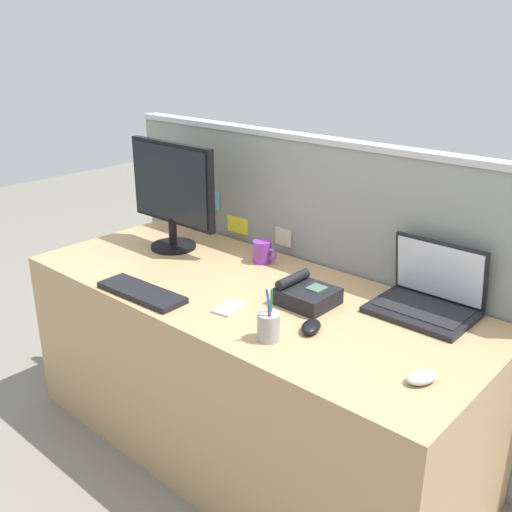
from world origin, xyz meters
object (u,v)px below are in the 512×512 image
at_px(cell_phone_silver_slab, 230,307).
at_px(coffee_mug, 263,252).
at_px(laptop, 429,295).
at_px(computer_mouse_left_hand, 422,377).
at_px(desktop_monitor, 172,190).
at_px(keyboard_main, 142,292).
at_px(computer_mouse_right_hand, 311,327).
at_px(pen_cup, 269,326).
at_px(desk_phone, 306,294).

distance_m(cell_phone_silver_slab, coffee_mug, 0.46).
xyz_separation_m(laptop, computer_mouse_left_hand, (0.20, -0.43, -0.04)).
xyz_separation_m(desktop_monitor, keyboard_main, (0.30, -0.42, -0.25)).
relative_size(computer_mouse_right_hand, pen_cup, 0.55).
bearing_deg(keyboard_main, computer_mouse_left_hand, 5.96).
height_order(laptop, desk_phone, laptop).
bearing_deg(coffee_mug, laptop, 3.18).
xyz_separation_m(keyboard_main, computer_mouse_right_hand, (0.63, 0.19, 0.01)).
relative_size(keyboard_main, computer_mouse_left_hand, 3.69).
relative_size(laptop, coffee_mug, 2.89).
relative_size(desktop_monitor, desk_phone, 2.60).
relative_size(desk_phone, pen_cup, 1.05).
relative_size(desk_phone, keyboard_main, 0.51).
height_order(keyboard_main, cell_phone_silver_slab, keyboard_main).
height_order(desktop_monitor, cell_phone_silver_slab, desktop_monitor).
relative_size(keyboard_main, cell_phone_silver_slab, 2.90).
bearing_deg(desk_phone, desktop_monitor, 174.86).
xyz_separation_m(laptop, desk_phone, (-0.35, -0.24, -0.02)).
height_order(desk_phone, computer_mouse_left_hand, desk_phone).
relative_size(laptop, computer_mouse_right_hand, 3.38).
distance_m(keyboard_main, computer_mouse_right_hand, 0.66).
distance_m(keyboard_main, cell_phone_silver_slab, 0.35).
relative_size(desk_phone, coffee_mug, 1.62).
height_order(keyboard_main, coffee_mug, coffee_mug).
bearing_deg(computer_mouse_right_hand, computer_mouse_left_hand, -25.50).
height_order(desktop_monitor, desk_phone, desktop_monitor).
relative_size(desktop_monitor, cell_phone_silver_slab, 3.88).
xyz_separation_m(keyboard_main, cell_phone_silver_slab, (0.32, 0.14, -0.01)).
bearing_deg(pen_cup, desktop_monitor, 157.30).
distance_m(laptop, coffee_mug, 0.73).
xyz_separation_m(desktop_monitor, desk_phone, (0.79, -0.07, -0.23)).
relative_size(laptop, computer_mouse_left_hand, 3.38).
bearing_deg(coffee_mug, desktop_monitor, -163.06).
height_order(desk_phone, keyboard_main, desk_phone).
height_order(cell_phone_silver_slab, coffee_mug, coffee_mug).
xyz_separation_m(laptop, computer_mouse_right_hand, (-0.21, -0.40, -0.04)).
bearing_deg(coffee_mug, computer_mouse_left_hand, -22.76).
relative_size(computer_mouse_left_hand, cell_phone_silver_slab, 0.79).
xyz_separation_m(desk_phone, cell_phone_silver_slab, (-0.17, -0.21, -0.03)).
height_order(computer_mouse_left_hand, cell_phone_silver_slab, computer_mouse_left_hand).
relative_size(computer_mouse_right_hand, computer_mouse_left_hand, 1.00).
bearing_deg(computer_mouse_right_hand, pen_cup, -137.19).
height_order(pen_cup, cell_phone_silver_slab, pen_cup).
bearing_deg(pen_cup, desk_phone, 104.46).
relative_size(desk_phone, cell_phone_silver_slab, 1.49).
height_order(desk_phone, pen_cup, pen_cup).
bearing_deg(coffee_mug, computer_mouse_right_hand, -34.36).
height_order(laptop, keyboard_main, laptop).
distance_m(desk_phone, cell_phone_silver_slab, 0.28).
xyz_separation_m(laptop, coffee_mug, (-0.73, -0.04, -0.01)).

